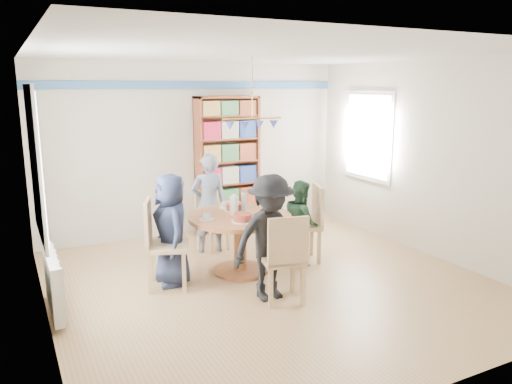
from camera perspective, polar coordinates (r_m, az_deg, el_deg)
ground at (r=6.16m, az=1.72°, el=-10.30°), size 5.00×5.00×0.00m
room_shell at (r=6.40m, az=-4.00°, el=5.81°), size 5.00×5.00×5.00m
radiator at (r=5.66m, az=-22.16°, el=-9.50°), size 0.12×1.00×0.60m
dining_table at (r=6.31m, az=-1.84°, el=-4.38°), size 1.30×1.30×0.75m
chair_left at (r=5.95m, az=-10.97°, el=-5.37°), size 0.61×0.61×1.06m
chair_right at (r=6.77m, az=6.04°, el=-3.17°), size 0.58×0.58×1.04m
chair_far at (r=7.27m, az=-5.26°, el=-2.96°), size 0.45×0.45×0.84m
chair_near at (r=5.42m, az=3.30°, el=-7.22°), size 0.53×0.53×1.01m
person_left at (r=6.01m, az=-9.64°, el=-4.26°), size 0.45×0.67×1.35m
person_right at (r=6.69m, az=5.14°, el=-3.42°), size 0.55×0.64×1.13m
person_far at (r=7.10m, az=-5.41°, el=-1.29°), size 0.56×0.41×1.42m
person_near at (r=5.50m, az=1.65°, el=-5.26°), size 0.94×0.58×1.41m
bookshelf at (r=8.11m, az=-3.27°, el=3.06°), size 1.04×0.31×2.18m
tableware at (r=6.26m, az=-2.14°, el=-2.11°), size 1.07×1.07×0.28m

